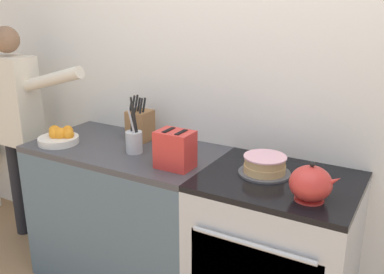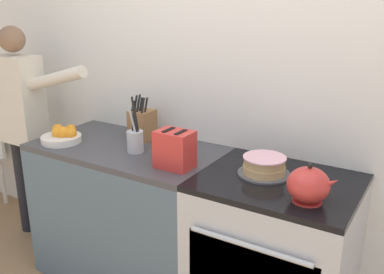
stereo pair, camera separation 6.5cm
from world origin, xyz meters
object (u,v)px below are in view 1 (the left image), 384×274
Objects in this scene: stove_range at (274,257)px; layer_cake at (265,165)px; fruit_bowl at (59,137)px; tea_kettle at (311,184)px; knife_block at (140,125)px; person_baker at (17,118)px; utensil_crock at (134,140)px; toaster at (175,150)px.

layer_cake is at bearing 162.20° from stove_range.
stove_range is 1.45m from fruit_bowl.
knife_block is (-1.16, 0.31, 0.02)m from tea_kettle.
tea_kettle is at bearing 1.45° from person_baker.
person_baker is (-0.98, -0.14, -0.06)m from knife_block.
utensil_crock is at bearing 10.24° from fruit_bowl.
utensil_crock is (-0.86, -0.05, 0.53)m from stove_range.
fruit_bowl is at bearing 179.41° from tea_kettle.
layer_cake is 0.89m from knife_block.
utensil_crock reaches higher than knife_block.
toaster is (-0.53, -0.12, 0.55)m from stove_range.
stove_range is 3.93× the size of tea_kettle.
layer_cake is at bearing 146.81° from tea_kettle.
layer_cake is at bearing 7.53° from fruit_bowl.
utensil_crock reaches higher than toaster.
person_baker reaches higher than fruit_bowl.
utensil_crock is (0.11, -0.21, -0.02)m from knife_block.
toaster is at bearing 1.06° from fruit_bowl.
toaster is at bearing -166.78° from stove_range.
fruit_bowl reaches higher than layer_cake.
tea_kettle is at bearing -15.23° from knife_block.
stove_range is 1.12m from knife_block.
toaster reaches higher than stove_range.
stove_range is 0.58m from tea_kettle.
toaster is (-0.44, -0.15, 0.05)m from layer_cake.
tea_kettle is at bearing -33.19° from layer_cake.
utensil_crock is at bearing 2.52° from person_baker.
stove_range is 0.57× the size of person_baker.
fruit_bowl is (-0.40, -0.30, -0.06)m from knife_block.
person_baker is (-0.59, 0.16, 0.00)m from fruit_bowl.
fruit_bowl is (-0.51, -0.09, -0.04)m from utensil_crock.
knife_block is at bearing 117.53° from utensil_crock.
layer_cake is (-0.09, 0.03, 0.50)m from stove_range.
toaster is at bearing 177.52° from tea_kettle.
layer_cake is 0.17× the size of person_baker.
fruit_bowl reaches higher than stove_range.
utensil_crock is 1.61× the size of toaster.
toaster is (-0.72, 0.03, 0.02)m from tea_kettle.
fruit_bowl is at bearing -178.94° from toaster.
fruit_bowl is at bearing -169.76° from utensil_crock.
person_baker reaches higher than layer_cake.
utensil_crock is 0.34m from toaster.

